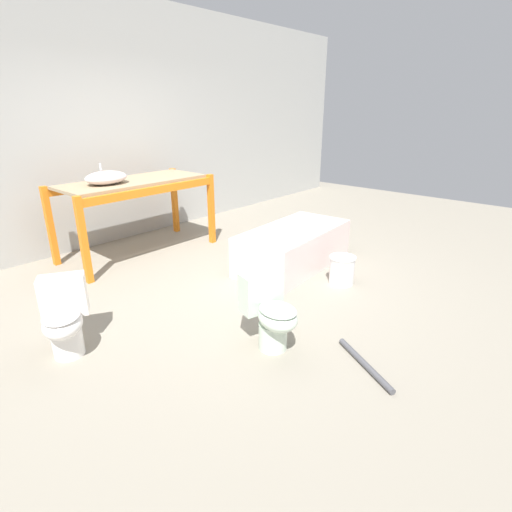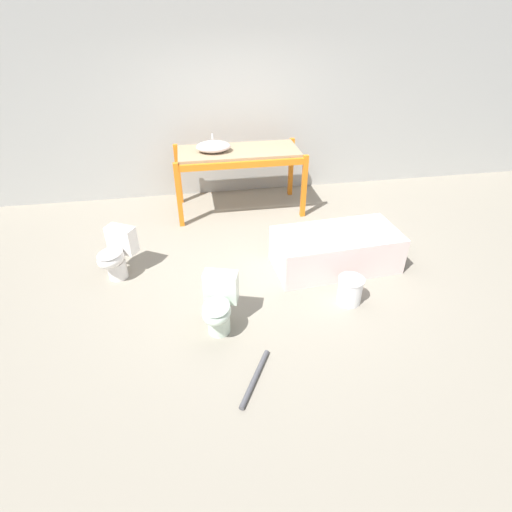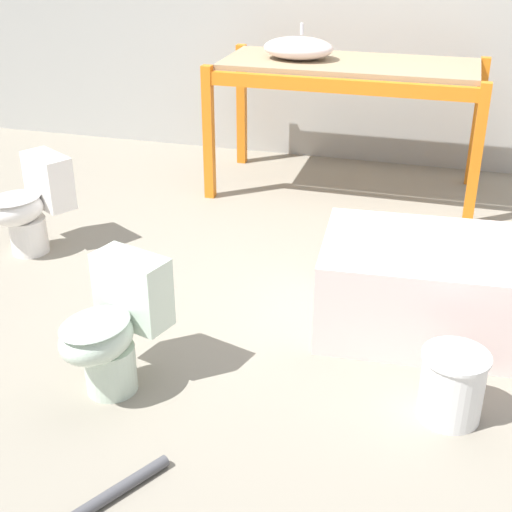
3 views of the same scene
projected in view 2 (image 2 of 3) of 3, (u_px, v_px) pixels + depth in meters
ground_plane at (262, 261)px, 5.14m from camera, size 12.00×12.00×0.00m
warehouse_wall_rear at (236, 93)px, 6.17m from camera, size 10.80×0.08×3.20m
shelving_rack at (239, 159)px, 5.95m from camera, size 1.91×0.88×0.96m
sink_basin at (213, 147)px, 5.76m from camera, size 0.50×0.37×0.23m
bathtub_main at (336, 247)px, 4.91m from camera, size 1.56×0.84×0.47m
toilet_near at (116, 254)px, 4.72m from camera, size 0.52×0.59×0.59m
toilet_far at (219, 305)px, 3.94m from camera, size 0.44×0.57×0.59m
bucket_white at (350, 290)px, 4.38m from camera, size 0.28×0.28×0.31m
loose_pipe at (255, 378)px, 3.54m from camera, size 0.37×0.60×0.05m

